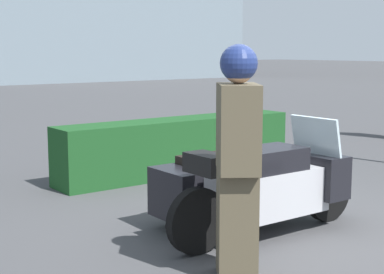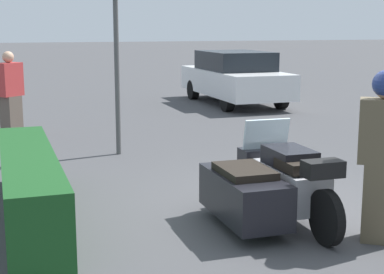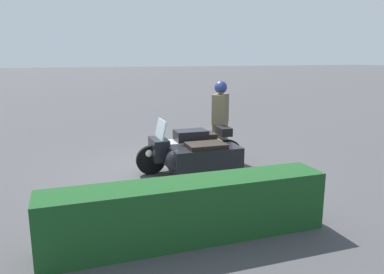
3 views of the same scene
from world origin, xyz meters
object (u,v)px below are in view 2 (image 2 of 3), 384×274
(parked_car_background, at_px, (235,77))
(pedestrian_bystander, at_px, (10,95))
(officer_rider, at_px, (382,152))
(police_motorcycle, at_px, (263,184))
(hedge_bush_curbside, at_px, (29,186))
(traffic_light_near, at_px, (116,34))

(parked_car_background, height_order, pedestrian_bystander, pedestrian_bystander)
(officer_rider, relative_size, parked_car_background, 0.40)
(police_motorcycle, xyz_separation_m, parked_car_background, (10.15, -3.86, 0.35))
(hedge_bush_curbside, bearing_deg, police_motorcycle, -110.62)
(officer_rider, xyz_separation_m, pedestrian_bystander, (7.63, 3.59, -0.08))
(pedestrian_bystander, bearing_deg, police_motorcycle, -19.12)
(officer_rider, height_order, parked_car_background, officer_rider)
(officer_rider, distance_m, traffic_light_near, 5.66)
(police_motorcycle, relative_size, officer_rider, 1.27)
(hedge_bush_curbside, relative_size, traffic_light_near, 1.16)
(parked_car_background, xyz_separation_m, pedestrian_bystander, (-3.51, 6.53, 0.09))
(police_motorcycle, bearing_deg, parked_car_background, -20.32)
(police_motorcycle, height_order, officer_rider, officer_rider)
(hedge_bush_curbside, distance_m, traffic_light_near, 4.10)
(police_motorcycle, bearing_deg, officer_rider, -136.12)
(traffic_light_near, bearing_deg, police_motorcycle, 25.73)
(officer_rider, xyz_separation_m, traffic_light_near, (5.23, 1.80, 1.19))
(traffic_light_near, bearing_deg, officer_rider, 33.09)
(hedge_bush_curbside, relative_size, pedestrian_bystander, 2.13)
(police_motorcycle, distance_m, pedestrian_bystander, 7.18)
(police_motorcycle, distance_m, parked_car_background, 10.87)
(police_motorcycle, xyz_separation_m, pedestrian_bystander, (6.65, 2.67, 0.44))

